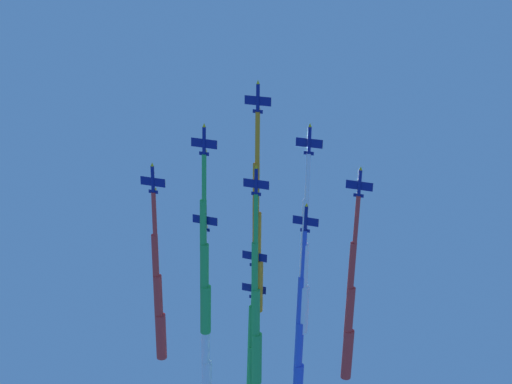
% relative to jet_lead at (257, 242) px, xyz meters
% --- Properties ---
extents(jet_lead, '(47.32, 64.31, 4.53)m').
position_rel_jet_lead_xyz_m(jet_lead, '(0.00, 0.00, 0.00)').
color(jet_lead, navy).
extents(jet_port_inner, '(44.14, 60.71, 4.45)m').
position_rel_jet_lead_xyz_m(jet_port_inner, '(-18.18, 0.93, -0.01)').
color(jet_port_inner, navy).
extents(jet_starboard_inner, '(42.98, 60.38, 4.45)m').
position_rel_jet_lead_xyz_m(jet_starboard_inner, '(8.59, -16.86, -2.52)').
color(jet_starboard_inner, navy).
extents(jet_port_mid, '(48.29, 65.33, 4.50)m').
position_rel_jet_lead_xyz_m(jet_port_mid, '(-15.04, -21.49, -2.32)').
color(jet_port_mid, navy).
extents(jet_starboard_mid, '(45.90, 63.94, 4.49)m').
position_rel_jet_lead_xyz_m(jet_starboard_mid, '(-39.54, -2.57, -2.17)').
color(jet_starboard_mid, navy).
extents(jet_port_outer, '(42.56, 58.14, 4.47)m').
position_rel_jet_lead_xyz_m(jet_port_outer, '(14.69, -34.81, -2.05)').
color(jet_port_outer, navy).
extents(jet_starboard_outer, '(47.33, 66.65, 4.43)m').
position_rel_jet_lead_xyz_m(jet_starboard_outer, '(-34.68, -23.76, -0.83)').
color(jet_starboard_outer, navy).
extents(jet_trail_port, '(46.50, 65.20, 4.45)m').
position_rel_jet_lead_xyz_m(jet_trail_port, '(-8.12, -40.82, -1.46)').
color(jet_trail_port, navy).
extents(jet_trail_starboard, '(43.22, 61.28, 4.48)m').
position_rel_jet_lead_xyz_m(jet_trail_starboard, '(-26.18, -39.65, -0.71)').
color(jet_trail_starboard, navy).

